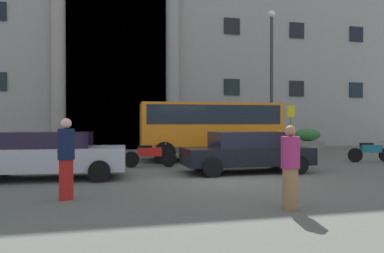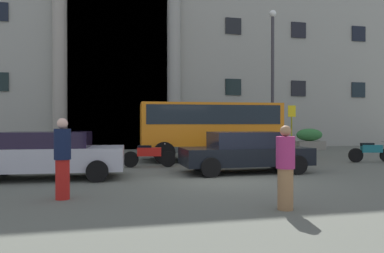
{
  "view_description": "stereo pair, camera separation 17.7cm",
  "coord_description": "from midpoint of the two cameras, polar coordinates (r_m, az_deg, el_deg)",
  "views": [
    {
      "loc": [
        -3.58,
        -10.38,
        1.68
      ],
      "look_at": [
        0.27,
        5.6,
        1.51
      ],
      "focal_mm": 34.53,
      "sensor_mm": 36.0,
      "label": 1
    },
    {
      "loc": [
        -3.41,
        -10.42,
        1.68
      ],
      "look_at": [
        0.27,
        5.6,
        1.51
      ],
      "focal_mm": 34.53,
      "sensor_mm": 36.0,
      "label": 2
    }
  ],
  "objects": [
    {
      "name": "hedge_planter_west",
      "position": [
        21.97,
        0.7,
        -1.95
      ],
      "size": [
        1.73,
        0.82,
        1.45
      ],
      "color": "slate",
      "rests_on": "ground_plane"
    },
    {
      "name": "scooter_by_planter",
      "position": [
        13.99,
        -7.05,
        -4.41
      ],
      "size": [
        1.99,
        0.57,
        0.89
      ],
      "rotation": [
        0.0,
        0.0,
        -0.15
      ],
      "color": "black",
      "rests_on": "ground_plane"
    },
    {
      "name": "ground_plane",
      "position": [
        11.11,
        5.04,
        -8.41
      ],
      "size": [
        80.0,
        64.0,
        0.12
      ],
      "primitive_type": "cube",
      "color": "#53564C"
    },
    {
      "name": "orange_minibus",
      "position": [
        16.53,
        2.38,
        0.08
      ],
      "size": [
        6.21,
        3.01,
        2.53
      ],
      "rotation": [
        0.0,
        0.0,
        -0.06
      ],
      "color": "orange",
      "rests_on": "ground_plane"
    },
    {
      "name": "pedestrian_child_trailing",
      "position": [
        7.38,
        14.29,
        -6.14
      ],
      "size": [
        0.36,
        0.36,
        1.62
      ],
      "rotation": [
        0.0,
        0.0,
        5.1
      ],
      "color": "olive",
      "rests_on": "ground_plane"
    },
    {
      "name": "motorcycle_near_kerb",
      "position": [
        14.75,
        8.87,
        -4.15
      ],
      "size": [
        2.04,
        0.55,
        0.89
      ],
      "rotation": [
        0.0,
        0.0,
        0.13
      ],
      "color": "black",
      "rests_on": "ground_plane"
    },
    {
      "name": "pedestrian_man_red_shirt",
      "position": [
        8.54,
        -19.42,
        -4.66
      ],
      "size": [
        0.36,
        0.36,
        1.78
      ],
      "rotation": [
        0.0,
        0.0,
        2.24
      ],
      "color": "#B11B17",
      "rests_on": "ground_plane"
    },
    {
      "name": "bus_stop_sign",
      "position": [
        20.17,
        14.76,
        0.36
      ],
      "size": [
        0.44,
        0.08,
        2.59
      ],
      "color": "#969519",
      "rests_on": "ground_plane"
    },
    {
      "name": "motorcycle_far_end",
      "position": [
        17.37,
        25.5,
        -3.5
      ],
      "size": [
        1.92,
        0.65,
        0.89
      ],
      "rotation": [
        0.0,
        0.0,
        -0.21
      ],
      "color": "black",
      "rests_on": "ground_plane"
    },
    {
      "name": "hedge_planter_entrance_right",
      "position": [
        20.75,
        -20.6,
        -2.49
      ],
      "size": [
        1.99,
        0.73,
        1.19
      ],
      "color": "gray",
      "rests_on": "ground_plane"
    },
    {
      "name": "parked_coupe_end",
      "position": [
        11.81,
        -21.54,
        -4.06
      ],
      "size": [
        4.53,
        2.18,
        1.41
      ],
      "rotation": [
        0.0,
        0.0,
        -0.07
      ],
      "color": "#B1B2BB",
      "rests_on": "ground_plane"
    },
    {
      "name": "lamppost_plaza_centre",
      "position": [
        21.5,
        11.95,
        8.49
      ],
      "size": [
        0.4,
        0.4,
        8.01
      ],
      "color": "#353338",
      "rests_on": "ground_plane"
    },
    {
      "name": "hedge_planter_far_east",
      "position": [
        23.91,
        17.26,
        -1.93
      ],
      "size": [
        1.81,
        0.85,
        1.32
      ],
      "color": "gray",
      "rests_on": "ground_plane"
    },
    {
      "name": "parked_sedan_far",
      "position": [
        12.6,
        8.02,
        -3.84
      ],
      "size": [
        4.29,
        1.92,
        1.37
      ],
      "rotation": [
        0.0,
        0.0,
        -0.0
      ],
      "color": "black",
      "rests_on": "ground_plane"
    },
    {
      "name": "office_building_facade",
      "position": [
        29.09,
        -6.43,
        15.62
      ],
      "size": [
        35.87,
        9.66,
        18.46
      ],
      "color": "gray",
      "rests_on": "ground_plane"
    }
  ]
}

